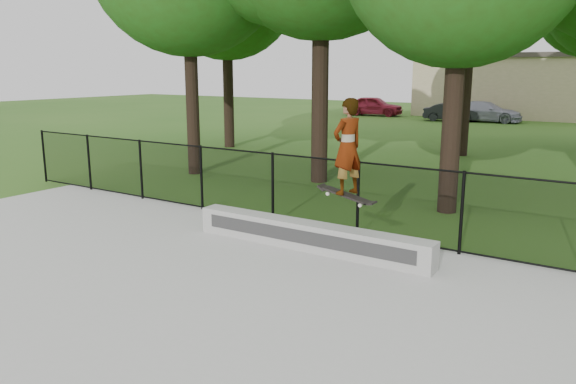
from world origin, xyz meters
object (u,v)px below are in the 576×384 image
grind_ledge (308,236)px  car_c (485,112)px  car_a (374,106)px  car_b (451,112)px  skater_airborne (348,149)px

grind_ledge → car_c: car_c is taller
grind_ledge → car_c: size_ratio=1.17×
car_a → car_b: car_a is taller
car_a → car_c: size_ratio=1.00×
car_b → skater_airborne: 28.53m
skater_airborne → grind_ledge: bearing=164.4°
car_a → skater_airborne: (12.67, -29.05, 1.30)m
car_a → skater_airborne: size_ratio=2.30×
car_a → skater_airborne: bearing=-163.0°
car_b → grind_ledge: bearing=178.8°
grind_ledge → car_a: size_ratio=1.17×
car_c → skater_airborne: (4.76, -28.40, 1.35)m
grind_ledge → car_a: bearing=112.3°
grind_ledge → car_b: bearing=102.0°
grind_ledge → skater_airborne: skater_airborne is taller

